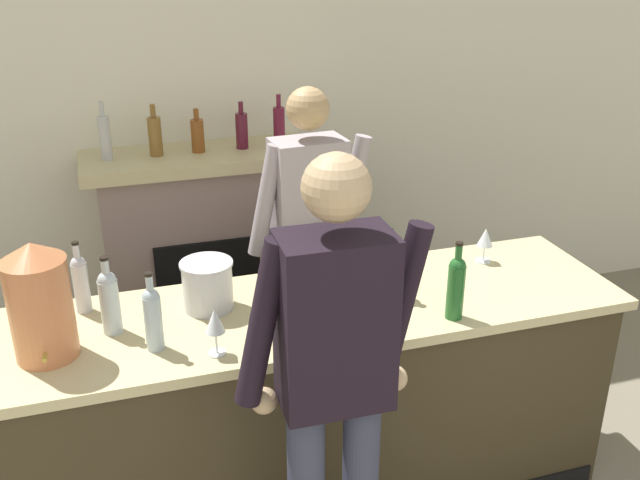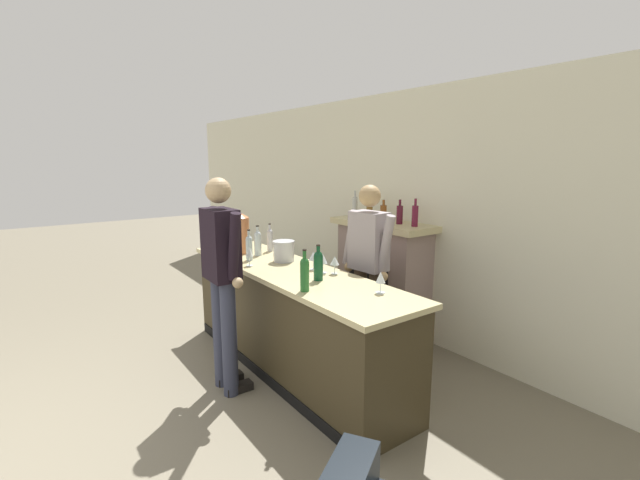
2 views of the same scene
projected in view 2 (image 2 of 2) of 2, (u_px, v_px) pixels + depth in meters
The scene contains 18 objects.
wall_back_panel at pixel (420, 217), 4.72m from camera, with size 12.00×0.07×2.75m.
bar_counter at pixel (291, 320), 4.07m from camera, with size 2.89×0.74×1.00m.
fireplace_stone at pixel (382, 276), 4.94m from camera, with size 1.27×0.52×1.63m.
potted_plant_corner at pixel (272, 272), 6.67m from camera, with size 0.39×0.37×0.66m.
person_customer at pixel (222, 276), 3.60m from camera, with size 0.66×0.31×1.86m.
person_bartender at pixel (368, 266), 4.15m from camera, with size 0.66×0.32×1.77m.
copper_dispenser at pixel (239, 232), 4.64m from camera, with size 0.23×0.27×0.46m.
ice_bucket_steel at pixel (284, 251), 4.27m from camera, with size 0.22×0.22×0.21m.
wine_bottle_rose_blush at pixel (305, 273), 3.30m from camera, with size 0.07×0.07×0.33m.
wine_bottle_port_short at pixel (249, 247), 4.31m from camera, with size 0.07×0.07×0.32m.
wine_bottle_burgundy_dark at pixel (270, 239), 4.73m from camera, with size 0.06×0.06×0.31m.
wine_bottle_merlot_tall at pixel (318, 264), 3.60m from camera, with size 0.08×0.08×0.31m.
wine_bottle_chardonnay_pale at pixel (258, 242), 4.53m from camera, with size 0.08×0.08×0.32m.
wine_glass_back_row at pixel (323, 259), 3.82m from camera, with size 0.08×0.08×0.18m.
wine_glass_near_bucket at pixel (249, 252), 4.08m from camera, with size 0.07×0.07×0.19m.
wine_glass_front_left at pixel (335, 261), 3.80m from camera, with size 0.08×0.08×0.16m.
wine_glass_front_right at pixel (381, 278), 3.26m from camera, with size 0.07×0.07×0.17m.
wine_glass_mid_counter at pixel (313, 256), 3.94m from camera, with size 0.08×0.08×0.17m.
Camera 2 is at (3.14, 0.71, 2.01)m, focal length 24.00 mm.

